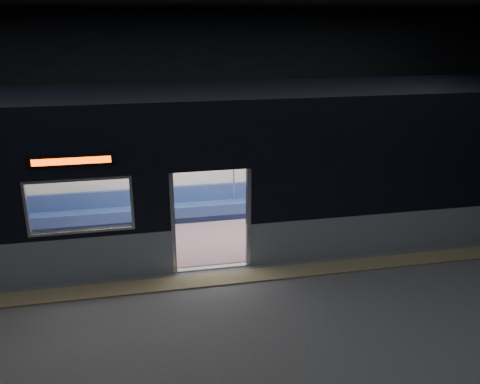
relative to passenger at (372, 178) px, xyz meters
name	(u,v)px	position (x,y,z in m)	size (l,w,h in m)	color
station_floor	(221,295)	(-4.59, -3.55, -0.82)	(24.00, 14.00, 0.01)	#47494C
station_envelope	(218,91)	(-4.59, -3.55, 2.85)	(24.00, 14.00, 5.00)	black
tactile_strip	(216,279)	(-4.59, -3.00, -0.80)	(22.80, 0.50, 0.03)	#8C7F59
metro_car	(200,160)	(-4.59, -1.00, 1.03)	(18.00, 3.04, 3.35)	gray
passenger	(372,178)	(0.00, 0.00, 0.00)	(0.43, 0.73, 1.42)	black
handbag	(375,186)	(-0.02, -0.24, -0.12)	(0.31, 0.27, 0.16)	black
transit_map	(384,150)	(0.41, 0.31, 0.66)	(1.01, 0.03, 0.66)	white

